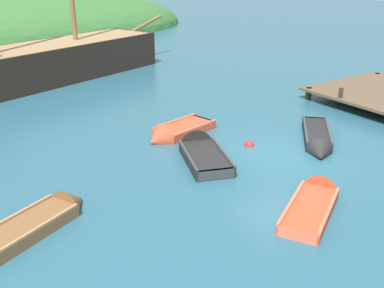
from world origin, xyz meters
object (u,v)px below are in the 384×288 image
at_px(buoy_red, 249,145).
at_px(rowboat_far, 44,220).
at_px(sailing_ship, 36,69).
at_px(rowboat_center, 314,203).
at_px(rowboat_near_dock, 175,134).
at_px(rowboat_portside, 317,140).
at_px(rowboat_outer_left, 201,154).

bearing_deg(buoy_red, rowboat_far, -172.27).
bearing_deg(sailing_ship, rowboat_center, -100.54).
distance_m(rowboat_near_dock, rowboat_far, 6.94).
bearing_deg(rowboat_center, rowboat_portside, 11.28).
bearing_deg(rowboat_portside, sailing_ship, -113.08).
bearing_deg(rowboat_center, rowboat_far, 124.04).
height_order(rowboat_center, rowboat_outer_left, rowboat_outer_left).
bearing_deg(rowboat_far, rowboat_near_dock, 3.95).
distance_m(rowboat_center, rowboat_outer_left, 4.51).
relative_size(rowboat_near_dock, buoy_red, 8.81).
distance_m(rowboat_center, rowboat_far, 7.24).
xyz_separation_m(rowboat_center, buoy_red, (1.35, 4.30, -0.08)).
bearing_deg(rowboat_near_dock, buoy_red, 113.80).
xyz_separation_m(rowboat_portside, rowboat_outer_left, (-4.29, 1.38, -0.00)).
bearing_deg(buoy_red, rowboat_center, -107.38).
xyz_separation_m(sailing_ship, rowboat_outer_left, (1.79, -13.21, -0.67)).
height_order(rowboat_portside, rowboat_outer_left, rowboat_outer_left).
bearing_deg(rowboat_portside, rowboat_near_dock, -87.19).
relative_size(rowboat_portside, rowboat_far, 1.01).
height_order(rowboat_near_dock, buoy_red, rowboat_near_dock).
relative_size(rowboat_near_dock, rowboat_outer_left, 0.94).
bearing_deg(rowboat_center, sailing_ship, 68.63).
distance_m(sailing_ship, rowboat_center, 17.85).
bearing_deg(rowboat_far, rowboat_center, -51.88).
bearing_deg(rowboat_center, buoy_red, 43.25).
distance_m(sailing_ship, rowboat_portside, 15.81).
xyz_separation_m(sailing_ship, buoy_red, (3.83, -13.36, -0.78)).
xyz_separation_m(rowboat_far, buoy_red, (7.83, 1.06, -0.10)).
bearing_deg(rowboat_portside, buoy_red, -74.22).
relative_size(rowboat_outer_left, buoy_red, 9.34).
xyz_separation_m(rowboat_near_dock, rowboat_portside, (4.01, -3.55, 0.02)).
bearing_deg(rowboat_far, rowboat_outer_left, -13.39).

